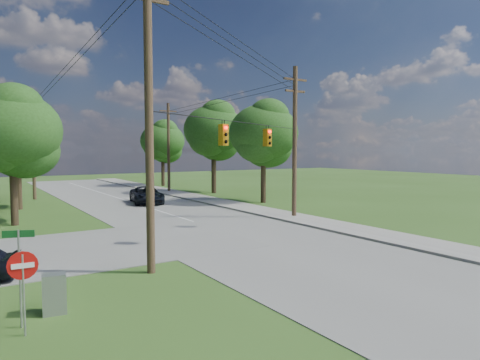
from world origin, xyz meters
TOP-DOWN VIEW (x-y plane):
  - ground at (0.00, 0.00)m, footprint 140.00×140.00m
  - main_road at (2.00, 5.00)m, footprint 10.00×100.00m
  - sidewalk_east at (8.70, 5.00)m, footprint 2.60×100.00m
  - pole_sw at (-4.60, 0.40)m, footprint 2.00×0.32m
  - pole_ne at (8.90, 8.00)m, footprint 2.00×0.32m
  - pole_north_e at (8.90, 30.00)m, footprint 2.00×0.32m
  - pole_north_w at (-5.00, 30.00)m, footprint 2.00×0.32m
  - power_lines at (1.50, 11.54)m, footprint 13.93×29.62m
  - traffic_signals at (2.55, 4.43)m, footprint 4.91×3.27m
  - tree_w_near at (-8.00, 15.00)m, footprint 6.00×6.00m
  - tree_w_mid at (-7.00, 23.00)m, footprint 6.40×6.40m
  - tree_e_near at (12.00, 16.00)m, footprint 6.20×6.20m
  - tree_e_mid at (12.50, 26.00)m, footprint 6.60×6.60m
  - tree_e_far at (11.50, 38.00)m, footprint 5.80×5.80m
  - car_main_north at (2.91, 21.02)m, footprint 3.44×5.69m
  - control_cabinet at (-8.47, -2.05)m, footprint 0.70×0.55m
  - do_not_enter_sign at (-9.37, -3.24)m, footprint 0.73×0.10m
  - street_name_sign at (-9.39, -2.64)m, footprint 0.75×0.31m

SIDE VIEW (x-z plane):
  - ground at x=0.00m, z-range 0.00..0.00m
  - main_road at x=2.00m, z-range 0.00..0.03m
  - sidewalk_east at x=8.70m, z-range 0.00..0.12m
  - control_cabinet at x=-8.47m, z-range 0.00..1.16m
  - car_main_north at x=2.91m, z-range 0.03..1.51m
  - do_not_enter_sign at x=-9.37m, z-range 0.51..2.70m
  - street_name_sign at x=-9.39m, z-range 0.36..3.00m
  - pole_north_e at x=8.90m, z-range 0.13..10.13m
  - pole_north_w at x=-5.00m, z-range 0.13..10.13m
  - pole_ne at x=8.90m, z-range 0.22..10.72m
  - traffic_signals at x=2.55m, z-range 4.97..6.02m
  - tree_e_far at x=11.50m, z-range 1.76..10.08m
  - tree_w_near at x=-8.00m, z-range 1.72..10.12m
  - pole_sw at x=-4.60m, z-range 0.23..12.23m
  - tree_e_near at x=12.00m, z-range 1.85..10.66m
  - tree_w_mid at x=-7.00m, z-range 1.97..11.19m
  - tree_e_mid at x=12.50m, z-range 2.09..11.73m
  - power_lines at x=1.50m, z-range 6.69..11.62m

